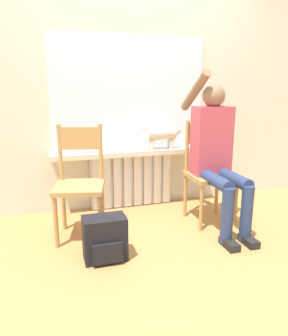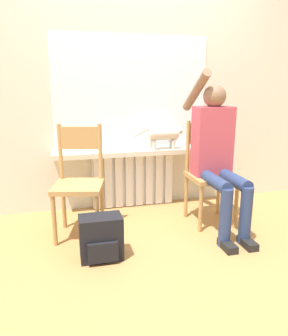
# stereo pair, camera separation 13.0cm
# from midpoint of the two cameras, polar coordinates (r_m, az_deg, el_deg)

# --- Properties ---
(ground_plane) EXTENTS (12.00, 12.00, 0.00)m
(ground_plane) POSITION_cam_midpoint_polar(r_m,az_deg,el_deg) (2.61, 2.97, -15.17)
(ground_plane) COLOR #B27F47
(wall_with_window) EXTENTS (7.00, 0.06, 2.70)m
(wall_with_window) POSITION_cam_midpoint_polar(r_m,az_deg,el_deg) (3.45, -3.80, 15.40)
(wall_with_window) COLOR beige
(wall_with_window) RESTS_ON ground_plane
(radiator) EXTENTS (0.88, 0.08, 0.58)m
(radiator) POSITION_cam_midpoint_polar(r_m,az_deg,el_deg) (3.52, -3.23, -2.08)
(radiator) COLOR white
(radiator) RESTS_ON ground_plane
(windowsill) EXTENTS (1.66, 0.22, 0.05)m
(windowsill) POSITION_cam_midpoint_polar(r_m,az_deg,el_deg) (3.38, -3.05, 2.76)
(windowsill) COLOR beige
(windowsill) RESTS_ON radiator
(window_glass) EXTENTS (1.59, 0.01, 1.13)m
(window_glass) POSITION_cam_midpoint_polar(r_m,az_deg,el_deg) (3.42, -3.62, 12.80)
(window_glass) COLOR white
(window_glass) RESTS_ON windowsill
(chair_left) EXTENTS (0.48, 0.48, 0.96)m
(chair_left) POSITION_cam_midpoint_polar(r_m,az_deg,el_deg) (2.83, -12.42, -2.29)
(chair_left) COLOR #B2844C
(chair_left) RESTS_ON ground_plane
(chair_right) EXTENTS (0.40, 0.40, 0.96)m
(chair_right) POSITION_cam_midpoint_polar(r_m,az_deg,el_deg) (3.15, 10.04, -0.50)
(chair_right) COLOR #B2844C
(chair_right) RESTS_ON ground_plane
(person) EXTENTS (0.36, 1.04, 1.42)m
(person) POSITION_cam_midpoint_polar(r_m,az_deg,el_deg) (2.99, 11.35, 3.05)
(person) COLOR navy
(person) RESTS_ON ground_plane
(cat) EXTENTS (0.52, 0.14, 0.27)m
(cat) POSITION_cam_midpoint_polar(r_m,az_deg,el_deg) (3.40, 1.99, 6.00)
(cat) COLOR silver
(cat) RESTS_ON windowsill
(backpack) EXTENTS (0.32, 0.22, 0.34)m
(backpack) POSITION_cam_midpoint_polar(r_m,az_deg,el_deg) (2.53, -8.33, -12.12)
(backpack) COLOR black
(backpack) RESTS_ON ground_plane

